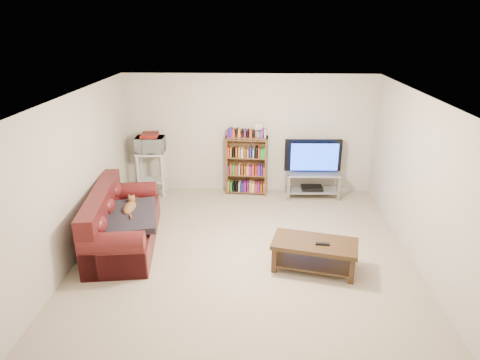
{
  "coord_description": "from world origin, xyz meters",
  "views": [
    {
      "loc": [
        0.15,
        -5.9,
        3.39
      ],
      "look_at": [
        -0.1,
        0.4,
        1.0
      ],
      "focal_mm": 32.0,
      "sensor_mm": 36.0,
      "label": 1
    }
  ],
  "objects_px": {
    "coffee_table": "(314,250)",
    "tv_stand": "(312,180)",
    "sofa": "(119,226)",
    "bookshelf": "(247,164)"
  },
  "relations": [
    {
      "from": "tv_stand",
      "to": "sofa",
      "type": "bearing_deg",
      "value": -149.33
    },
    {
      "from": "coffee_table",
      "to": "sofa",
      "type": "bearing_deg",
      "value": -178.35
    },
    {
      "from": "sofa",
      "to": "bookshelf",
      "type": "height_order",
      "value": "bookshelf"
    },
    {
      "from": "coffee_table",
      "to": "tv_stand",
      "type": "bearing_deg",
      "value": 97.1
    },
    {
      "from": "sofa",
      "to": "coffee_table",
      "type": "height_order",
      "value": "sofa"
    },
    {
      "from": "sofa",
      "to": "bookshelf",
      "type": "bearing_deg",
      "value": 40.71
    },
    {
      "from": "sofa",
      "to": "coffee_table",
      "type": "relative_size",
      "value": 1.73
    },
    {
      "from": "sofa",
      "to": "coffee_table",
      "type": "xyz_separation_m",
      "value": [
        3.0,
        -0.61,
        -0.02
      ]
    },
    {
      "from": "coffee_table",
      "to": "tv_stand",
      "type": "distance_m",
      "value": 2.69
    },
    {
      "from": "coffee_table",
      "to": "tv_stand",
      "type": "relative_size",
      "value": 1.22
    }
  ]
}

